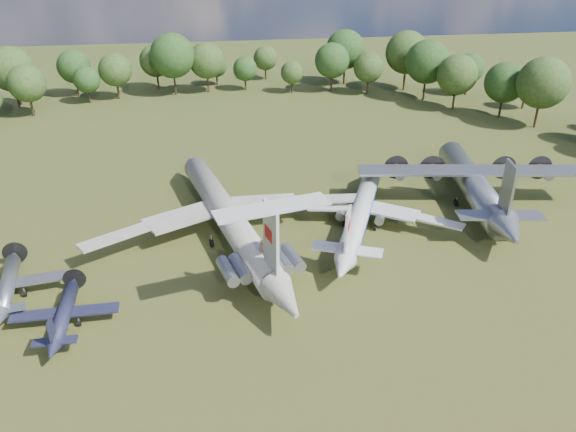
{
  "coord_description": "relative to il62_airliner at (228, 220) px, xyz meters",
  "views": [
    {
      "loc": [
        -3.76,
        -65.0,
        38.36
      ],
      "look_at": [
        5.48,
        -1.65,
        5.0
      ],
      "focal_mm": 35.0,
      "sensor_mm": 36.0,
      "label": 1
    }
  ],
  "objects": [
    {
      "name": "ground",
      "position": [
        2.13,
        -3.04,
        -2.49
      ],
      "size": [
        300.0,
        300.0,
        0.0
      ],
      "primitive_type": "plane",
      "color": "#254015",
      "rests_on": "ground"
    },
    {
      "name": "tu104_jet",
      "position": [
        18.79,
        0.41,
        -0.6
      ],
      "size": [
        40.82,
        45.88,
        3.78
      ],
      "primitive_type": null,
      "rotation": [
        0.0,
        0.0,
        -0.4
      ],
      "color": "beige",
      "rests_on": "ground"
    },
    {
      "name": "an12_transport",
      "position": [
        37.59,
        5.19,
        0.07
      ],
      "size": [
        40.24,
        43.67,
        5.12
      ],
      "primitive_type": null,
      "rotation": [
        0.0,
        0.0,
        -0.15
      ],
      "color": "#A4A6AC",
      "rests_on": "ground"
    },
    {
      "name": "il62_airliner",
      "position": [
        0.0,
        0.0,
        0.0
      ],
      "size": [
        49.98,
        58.59,
        4.98
      ],
      "primitive_type": null,
      "rotation": [
        0.0,
        0.0,
        0.24
      ],
      "color": "silver",
      "rests_on": "ground"
    },
    {
      "name": "small_prop_northwest",
      "position": [
        -25.75,
        -10.67,
        -1.24
      ],
      "size": [
        15.1,
        18.85,
        2.5
      ],
      "primitive_type": null,
      "rotation": [
        0.0,
        0.0,
        0.16
      ],
      "color": "#95979D",
      "rests_on": "ground"
    },
    {
      "name": "person_on_il62",
      "position": [
        3.3,
        -13.55,
        3.43
      ],
      "size": [
        0.69,
        0.45,
        1.87
      ],
      "primitive_type": "imported",
      "rotation": [
        0.0,
        0.0,
        3.13
      ],
      "color": "#8F6449",
      "rests_on": "il62_airliner"
    },
    {
      "name": "small_prop_west",
      "position": [
        -18.34,
        -16.97,
        -1.36
      ],
      "size": [
        11.6,
        15.61,
        2.25
      ],
      "primitive_type": null,
      "rotation": [
        0.0,
        0.0,
        0.02
      ],
      "color": "black",
      "rests_on": "ground"
    }
  ]
}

